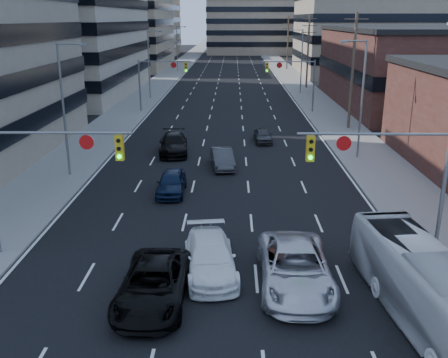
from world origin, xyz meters
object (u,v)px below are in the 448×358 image
black_pickup (153,284)px  silver_suv (295,268)px  white_van (210,257)px  transit_bus (429,290)px  sedan_blue (171,182)px

black_pickup → silver_suv: size_ratio=0.89×
white_van → transit_bus: 8.68m
white_van → sedan_blue: white_van is taller
transit_bus → sedan_blue: (-10.75, 13.79, -0.65)m
transit_bus → silver_suv: bearing=143.6°
black_pickup → white_van: (2.07, 2.37, -0.02)m
transit_bus → sedan_blue: size_ratio=2.34×
silver_suv → white_van: bearing=163.1°
black_pickup → white_van: size_ratio=1.07×
black_pickup → transit_bus: transit_bus is taller
silver_suv → sedan_blue: size_ratio=1.47×
transit_bus → sedan_blue: bearing=121.3°
transit_bus → white_van: bearing=148.8°
black_pickup → transit_bus: (9.94, -1.23, 0.60)m
white_van → transit_bus: size_ratio=0.52×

